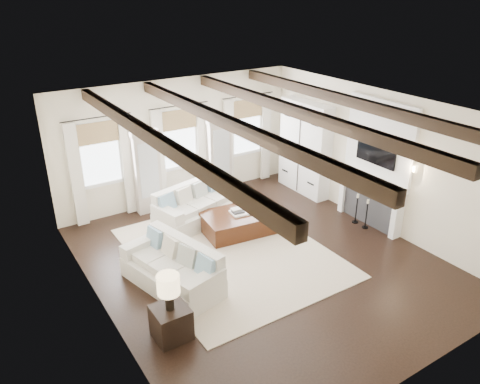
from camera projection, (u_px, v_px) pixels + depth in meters
ground at (262, 261)px, 9.77m from camera, size 7.50×7.50×0.00m
room_shell at (268, 157)px, 10.04m from camera, size 6.54×7.54×3.22m
area_rug at (230, 252)px, 10.08m from camera, size 3.70×4.64×0.02m
sofa_back at (196, 207)px, 11.29m from camera, size 2.28×1.44×0.91m
sofa_left at (174, 269)px, 8.87m from camera, size 1.41×2.24×0.89m
ottoman at (241, 222)px, 10.87m from camera, size 1.87×1.30×0.46m
tray at (242, 212)px, 10.77m from camera, size 0.54×0.44×0.04m
book_lower at (238, 212)px, 10.71m from camera, size 0.28×0.23×0.04m
book_upper at (236, 209)px, 10.75m from camera, size 0.24×0.20×0.03m
book_loose at (260, 212)px, 10.81m from camera, size 0.26×0.21×0.03m
side_table_front at (171, 322)px, 7.59m from camera, size 0.56×0.56×0.56m
lamp_front at (168, 286)px, 7.30m from camera, size 0.37×0.37×0.63m
side_table_back at (144, 198)px, 11.94m from camera, size 0.36×0.36×0.54m
lamp_back at (142, 175)px, 11.67m from camera, size 0.32×0.32×0.56m
candlestick_near at (366, 216)px, 10.97m from camera, size 0.15×0.15×0.73m
candlestick_far at (356, 211)px, 11.21m from camera, size 0.15×0.15×0.75m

